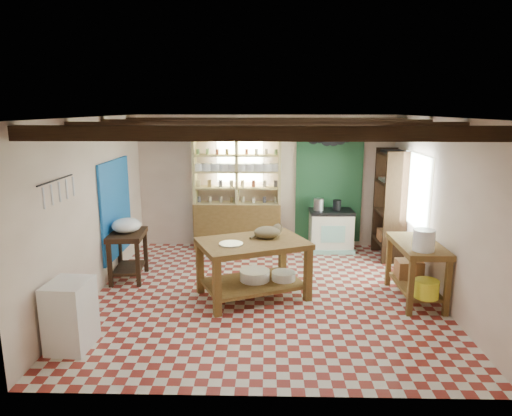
{
  "coord_description": "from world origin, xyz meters",
  "views": [
    {
      "loc": [
        0.03,
        -6.41,
        2.72
      ],
      "look_at": [
        -0.13,
        0.3,
        1.25
      ],
      "focal_mm": 32.0,
      "sensor_mm": 36.0,
      "label": 1
    }
  ],
  "objects_px": {
    "right_counter": "(416,271)",
    "stove": "(331,230)",
    "white_cabinet": "(70,315)",
    "prep_table": "(128,256)",
    "cat": "(267,232)",
    "work_table": "(253,269)"
  },
  "relations": [
    {
      "from": "right_counter",
      "to": "stove",
      "type": "bearing_deg",
      "value": 110.85
    },
    {
      "from": "stove",
      "to": "white_cabinet",
      "type": "xyz_separation_m",
      "value": [
        -3.49,
        -3.77,
        -0.0
      ]
    },
    {
      "from": "work_table",
      "to": "right_counter",
      "type": "height_order",
      "value": "right_counter"
    },
    {
      "from": "prep_table",
      "to": "white_cabinet",
      "type": "bearing_deg",
      "value": -95.31
    },
    {
      "from": "work_table",
      "to": "white_cabinet",
      "type": "height_order",
      "value": "work_table"
    },
    {
      "from": "work_table",
      "to": "cat",
      "type": "xyz_separation_m",
      "value": [
        0.21,
        0.15,
        0.51
      ]
    },
    {
      "from": "prep_table",
      "to": "cat",
      "type": "relative_size",
      "value": 2.01
    },
    {
      "from": "work_table",
      "to": "right_counter",
      "type": "distance_m",
      "value": 2.35
    },
    {
      "from": "right_counter",
      "to": "cat",
      "type": "height_order",
      "value": "cat"
    },
    {
      "from": "white_cabinet",
      "to": "cat",
      "type": "height_order",
      "value": "cat"
    },
    {
      "from": "work_table",
      "to": "prep_table",
      "type": "distance_m",
      "value": 2.13
    },
    {
      "from": "white_cabinet",
      "to": "right_counter",
      "type": "xyz_separation_m",
      "value": [
        4.4,
        1.47,
        0.03
      ]
    },
    {
      "from": "work_table",
      "to": "cat",
      "type": "bearing_deg",
      "value": 11.31
    },
    {
      "from": "stove",
      "to": "right_counter",
      "type": "xyz_separation_m",
      "value": [
        0.91,
        -2.31,
        0.02
      ]
    },
    {
      "from": "stove",
      "to": "white_cabinet",
      "type": "height_order",
      "value": "stove"
    },
    {
      "from": "work_table",
      "to": "stove",
      "type": "relative_size",
      "value": 1.82
    },
    {
      "from": "work_table",
      "to": "cat",
      "type": "distance_m",
      "value": 0.57
    },
    {
      "from": "stove",
      "to": "cat",
      "type": "relative_size",
      "value": 2.11
    },
    {
      "from": "work_table",
      "to": "stove",
      "type": "bearing_deg",
      "value": 34.0
    },
    {
      "from": "white_cabinet",
      "to": "right_counter",
      "type": "height_order",
      "value": "right_counter"
    },
    {
      "from": "white_cabinet",
      "to": "cat",
      "type": "xyz_separation_m",
      "value": [
        2.26,
        1.66,
        0.54
      ]
    },
    {
      "from": "white_cabinet",
      "to": "prep_table",
      "type": "bearing_deg",
      "value": 93.09
    }
  ]
}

